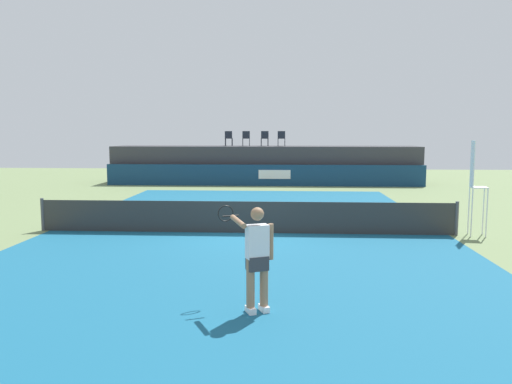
{
  "coord_description": "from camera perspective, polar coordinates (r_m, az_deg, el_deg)",
  "views": [
    {
      "loc": [
        1.18,
        -14.73,
        2.97
      ],
      "look_at": [
        0.22,
        2.0,
        1.0
      ],
      "focal_mm": 35.22,
      "sensor_mm": 36.0,
      "label": 1
    }
  ],
  "objects": [
    {
      "name": "spectator_platform",
      "position": [
        30.11,
        1.03,
        3.15
      ],
      "size": [
        18.0,
        2.8,
        2.2
      ],
      "primitive_type": "cube",
      "color": "#38383D",
      "rests_on": "ground"
    },
    {
      "name": "spectator_chair_left",
      "position": [
        30.16,
        -1.13,
        6.18
      ],
      "size": [
        0.47,
        0.47,
        0.89
      ],
      "color": "#1E232D",
      "rests_on": "spectator_platform"
    },
    {
      "name": "spectator_chair_far_left",
      "position": [
        30.42,
        -3.12,
        6.18
      ],
      "size": [
        0.45,
        0.45,
        0.89
      ],
      "color": "#1E232D",
      "rests_on": "spectator_platform"
    },
    {
      "name": "tennis_net",
      "position": [
        14.99,
        -1.29,
        -2.88
      ],
      "size": [
        12.4,
        0.02,
        0.95
      ],
      "primitive_type": "cube",
      "color": "#2D2D2D",
      "rests_on": "ground"
    },
    {
      "name": "sponsor_wall",
      "position": [
        28.36,
        0.89,
        1.91
      ],
      "size": [
        18.0,
        0.22,
        1.2
      ],
      "color": "navy",
      "rests_on": "ground"
    },
    {
      "name": "net_post_far",
      "position": [
        15.76,
        21.83,
        -2.8
      ],
      "size": [
        0.1,
        0.1,
        1.0
      ],
      "primitive_type": "cylinder",
      "color": "#4C4C51",
      "rests_on": "ground"
    },
    {
      "name": "net_post_near",
      "position": [
        16.66,
        -23.08,
        -2.36
      ],
      "size": [
        0.1,
        0.1,
        1.0
      ],
      "primitive_type": "cylinder",
      "color": "#4C4C51",
      "rests_on": "ground"
    },
    {
      "name": "spectator_chair_right",
      "position": [
        29.88,
        2.91,
        6.17
      ],
      "size": [
        0.44,
        0.44,
        0.89
      ],
      "color": "#1E232D",
      "rests_on": "spectator_platform"
    },
    {
      "name": "ground_plane",
      "position": [
        18.02,
        -0.52,
        -2.78
      ],
      "size": [
        48.0,
        48.0,
        0.0
      ],
      "primitive_type": "plane",
      "color": "#6B7F51"
    },
    {
      "name": "court_inner",
      "position": [
        15.08,
        -1.28,
        -4.65
      ],
      "size": [
        12.0,
        22.0,
        0.0
      ],
      "primitive_type": "cube",
      "color": "#16597A",
      "rests_on": "ground"
    },
    {
      "name": "umpire_chair",
      "position": [
        15.8,
        23.63,
        1.12
      ],
      "size": [
        0.5,
        0.5,
        2.76
      ],
      "color": "white",
      "rests_on": "ground"
    },
    {
      "name": "tennis_player",
      "position": [
        8.36,
        0.04,
        -7.22
      ],
      "size": [
        1.02,
        1.06,
        1.77
      ],
      "color": "white",
      "rests_on": "court_inner"
    },
    {
      "name": "spectator_chair_center",
      "position": [
        29.96,
        0.99,
        6.18
      ],
      "size": [
        0.48,
        0.48,
        0.89
      ],
      "color": "#1E232D",
      "rests_on": "spectator_platform"
    }
  ]
}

